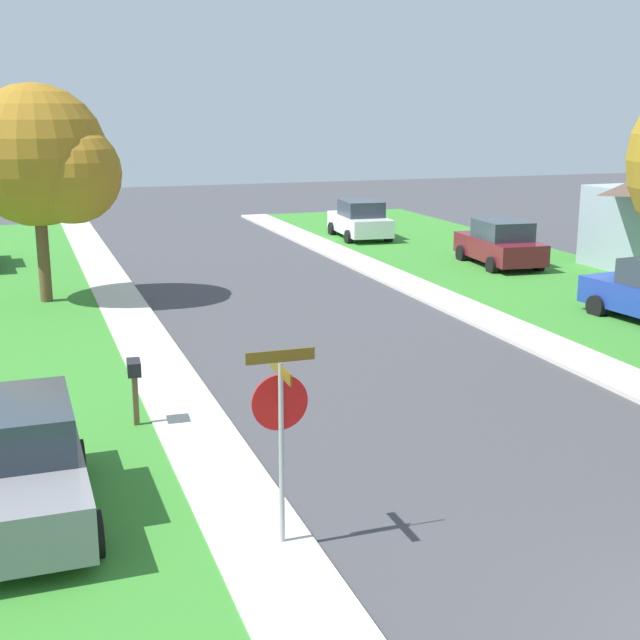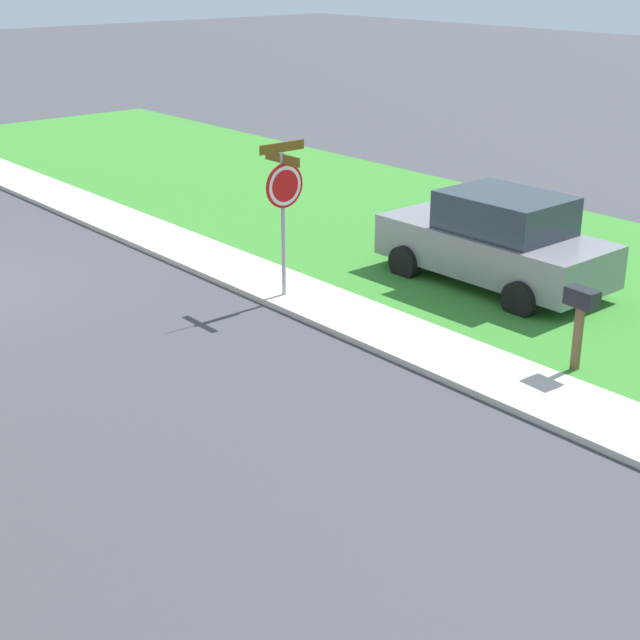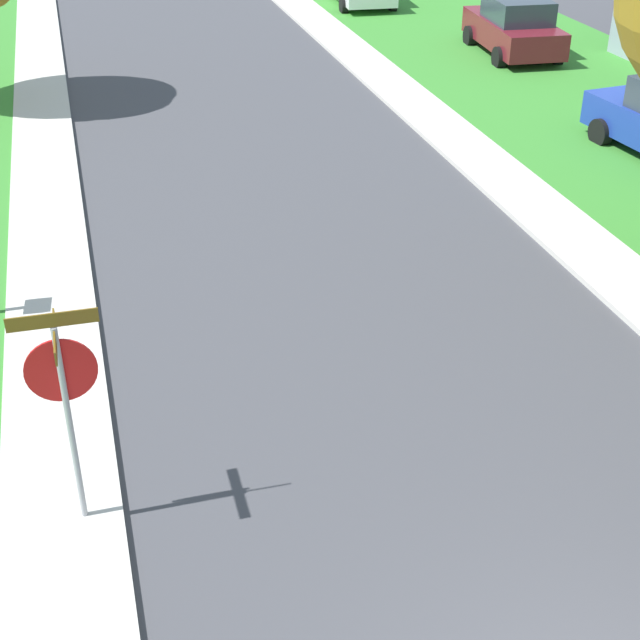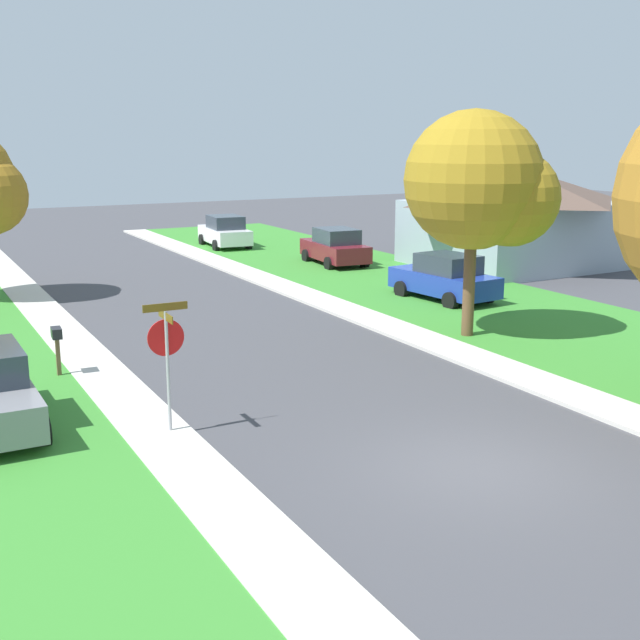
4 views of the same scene
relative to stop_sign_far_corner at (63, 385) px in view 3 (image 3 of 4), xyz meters
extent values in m
cube|color=beige|center=(9.13, 7.64, -1.84)|extent=(1.40, 56.00, 0.10)
cube|color=beige|center=(-0.27, 7.64, -1.84)|extent=(1.40, 56.00, 0.10)
cylinder|color=#9E9EA3|center=(0.00, -0.03, -0.59)|extent=(0.07, 0.07, 2.60)
cylinder|color=red|center=(0.00, 0.02, 0.16)|extent=(0.76, 0.04, 0.76)
cylinder|color=white|center=(0.00, 0.04, 0.16)|extent=(0.67, 0.01, 0.67)
cylinder|color=red|center=(0.00, 0.04, 0.16)|extent=(0.55, 0.01, 0.55)
cube|color=brown|center=(0.00, -0.03, 0.80)|extent=(0.92, 0.03, 0.16)
cube|color=brown|center=(0.00, -0.03, 0.61)|extent=(0.03, 0.92, 0.16)
cylinder|color=black|center=(12.19, 9.74, -1.57)|extent=(0.31, 0.66, 0.64)
cylinder|color=black|center=(10.40, 24.54, -1.57)|extent=(0.29, 0.66, 0.64)
cylinder|color=black|center=(12.19, 24.40, -1.57)|extent=(0.29, 0.66, 0.64)
cube|color=maroon|center=(13.72, 17.69, -1.19)|extent=(2.14, 4.43, 0.76)
cube|color=#2D3842|center=(13.71, 17.49, -0.47)|extent=(1.76, 2.22, 0.68)
cylinder|color=black|center=(12.93, 19.09, -1.57)|extent=(0.29, 0.66, 0.64)
cylinder|color=black|center=(14.73, 18.95, -1.57)|extent=(0.29, 0.66, 0.64)
cylinder|color=black|center=(12.72, 16.43, -1.57)|extent=(0.29, 0.66, 0.64)
cylinder|color=black|center=(14.51, 16.29, -1.57)|extent=(0.29, 0.66, 0.64)
camera|label=1|loc=(-3.05, -10.32, 3.90)|focal=49.05mm
camera|label=2|loc=(9.56, 12.18, 3.80)|focal=52.68mm
camera|label=3|loc=(0.47, -8.55, 5.54)|focal=52.27mm
camera|label=4|loc=(-4.72, -15.42, 4.16)|focal=45.65mm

